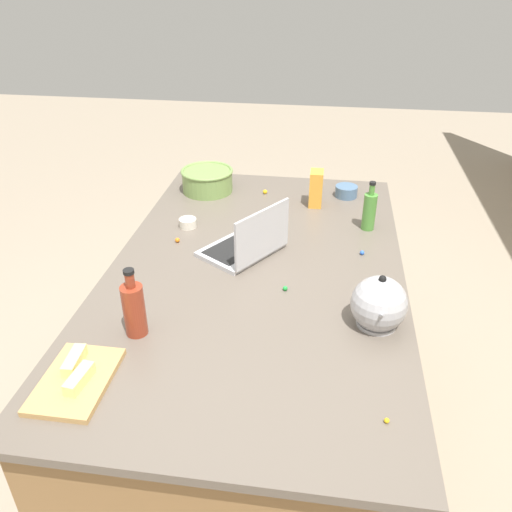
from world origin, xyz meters
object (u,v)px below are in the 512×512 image
(ramekin_medium, at_px, (188,223))
(laptop, at_px, (248,244))
(mixing_bowl_large, at_px, (207,180))
(cutting_board, at_px, (76,380))
(kettle, at_px, (379,304))
(butter_stick_left, at_px, (74,361))
(candy_bag, at_px, (316,188))
(bottle_olive, at_px, (369,210))
(ramekin_small, at_px, (346,191))
(bottle_soy, at_px, (134,308))
(butter_stick_right, at_px, (79,379))

(ramekin_medium, bearing_deg, laptop, 56.21)
(mixing_bowl_large, height_order, cutting_board, mixing_bowl_large)
(kettle, height_order, butter_stick_left, kettle)
(butter_stick_left, distance_m, candy_bag, 1.39)
(mixing_bowl_large, height_order, bottle_olive, bottle_olive)
(bottle_olive, height_order, ramekin_small, bottle_olive)
(bottle_soy, relative_size, butter_stick_right, 2.13)
(butter_stick_right, height_order, ramekin_medium, butter_stick_right)
(butter_stick_left, xyz_separation_m, butter_stick_right, (0.07, 0.05, 0.00))
(kettle, height_order, ramekin_medium, kettle)
(bottle_olive, height_order, candy_bag, bottle_olive)
(mixing_bowl_large, bearing_deg, kettle, 38.47)
(ramekin_small, relative_size, candy_bag, 0.64)
(bottle_olive, xyz_separation_m, kettle, (0.68, 0.00, -0.01))
(mixing_bowl_large, distance_m, bottle_soy, 1.14)
(bottle_soy, bearing_deg, cutting_board, -21.25)
(ramekin_medium, height_order, candy_bag, candy_bag)
(cutting_board, distance_m, butter_stick_right, 0.04)
(laptop, xyz_separation_m, ramekin_small, (-0.63, 0.39, -0.02))
(bottle_olive, bearing_deg, mixing_bowl_large, -111.27)
(cutting_board, height_order, butter_stick_left, butter_stick_left)
(cutting_board, relative_size, butter_stick_left, 2.54)
(bottle_olive, xyz_separation_m, cutting_board, (1.07, -0.84, -0.08))
(laptop, bearing_deg, ramekin_small, 148.23)
(bottle_olive, distance_m, butter_stick_left, 1.34)
(ramekin_small, distance_m, ramekin_medium, 0.81)
(bottle_soy, xyz_separation_m, ramekin_medium, (-0.74, -0.03, -0.08))
(mixing_bowl_large, distance_m, ramekin_medium, 0.40)
(mixing_bowl_large, xyz_separation_m, bottle_soy, (1.14, 0.03, 0.03))
(kettle, relative_size, butter_stick_left, 1.94)
(butter_stick_left, relative_size, ramekin_small, 1.02)
(kettle, height_order, ramekin_small, kettle)
(laptop, height_order, bottle_soy, bottle_soy)
(kettle, bearing_deg, candy_bag, -165.03)
(bottle_soy, xyz_separation_m, bottle_olive, (-0.83, 0.75, -0.01))
(bottle_soy, relative_size, kettle, 1.10)
(bottle_olive, xyz_separation_m, ramekin_small, (-0.33, -0.09, -0.06))
(bottle_soy, bearing_deg, butter_stick_right, -15.33)
(cutting_board, height_order, candy_bag, candy_bag)
(laptop, xyz_separation_m, bottle_olive, (-0.29, 0.48, 0.04))
(bottle_soy, bearing_deg, kettle, 101.40)
(candy_bag, bearing_deg, kettle, 14.97)
(kettle, bearing_deg, laptop, -128.65)
(bottle_olive, relative_size, ramekin_small, 2.01)
(bottle_soy, distance_m, butter_stick_left, 0.23)
(mixing_bowl_large, distance_m, candy_bag, 0.55)
(cutting_board, height_order, ramekin_small, ramekin_small)
(bottle_olive, distance_m, candy_bag, 0.32)
(bottle_soy, height_order, ramekin_small, bottle_soy)
(butter_stick_left, bearing_deg, ramekin_medium, 174.63)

